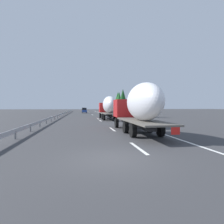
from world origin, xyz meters
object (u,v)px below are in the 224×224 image
truck_lead (108,106)px  road_sign (109,107)px  car_blue_sedan (84,110)px  car_yellow_coupe (84,109)px  truck_trailing (139,106)px

truck_lead → road_sign: bearing=-8.4°
car_blue_sedan → car_yellow_coupe: car_blue_sedan is taller
car_blue_sedan → road_sign: size_ratio=1.24×
car_blue_sedan → car_yellow_coupe: bearing=-0.2°
truck_lead → car_blue_sedan: (35.00, 3.82, -1.43)m
truck_lead → road_sign: truck_lead is taller
road_sign → car_yellow_coupe: bearing=9.5°
car_blue_sedan → road_sign: 15.58m
truck_trailing → car_yellow_coupe: size_ratio=2.96×
truck_trailing → car_blue_sedan: truck_trailing is taller
truck_trailing → truck_lead: bearing=-0.0°
car_yellow_coupe → road_sign: 41.37m
car_yellow_coupe → road_sign: (-40.78, -6.84, 1.32)m
truck_lead → road_sign: 21.33m
truck_trailing → car_blue_sedan: (53.63, 3.82, -1.45)m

